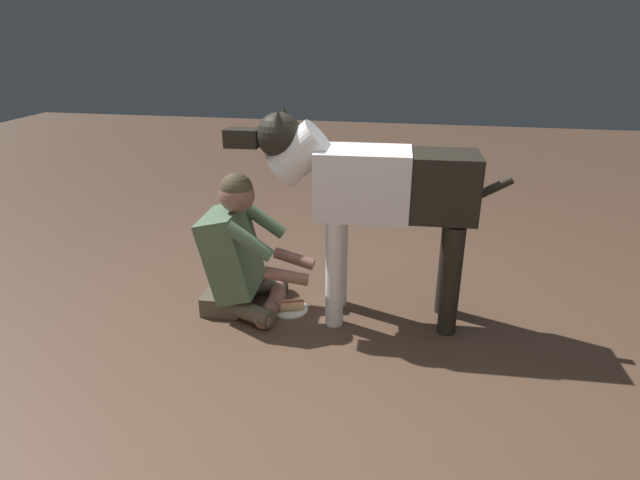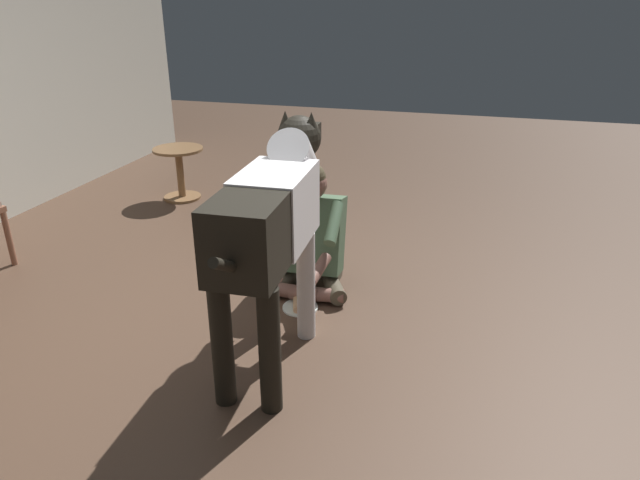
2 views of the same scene
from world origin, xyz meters
TOP-DOWN VIEW (x-y plane):
  - ground_plane at (0.00, 0.00)m, footprint 14.16×14.16m
  - person_sitting_on_floor at (0.58, -0.18)m, footprint 0.69×0.58m
  - large_dog at (-0.22, -0.21)m, footprint 1.59×0.37m
  - hot_dog_on_plate at (0.28, -0.19)m, footprint 0.23×0.23m
  - round_side_table at (2.01, 1.59)m, footprint 0.48×0.48m

SIDE VIEW (x-z plane):
  - ground_plane at x=0.00m, z-range 0.00..0.00m
  - hot_dog_on_plate at x=0.28m, z-range 0.00..0.06m
  - round_side_table at x=2.01m, z-range 0.05..0.56m
  - person_sitting_on_floor at x=0.58m, z-range -0.08..0.80m
  - large_dog at x=-0.22m, z-range 0.18..1.44m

